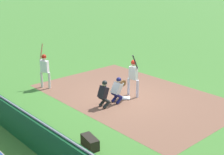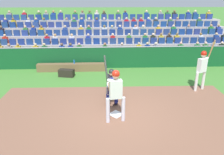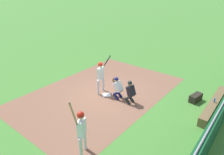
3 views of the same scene
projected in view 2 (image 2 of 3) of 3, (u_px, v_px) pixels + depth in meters
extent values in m
plane|color=#458132|center=(116.00, 114.00, 8.19)|extent=(160.00, 160.00, 0.00)
cube|color=brown|center=(117.00, 122.00, 7.72)|extent=(9.81, 6.44, 0.01)
cube|color=white|center=(116.00, 114.00, 8.18)|extent=(0.62, 0.62, 0.02)
cylinder|color=silver|center=(123.00, 109.00, 7.64)|extent=(0.15, 0.15, 0.90)
cylinder|color=silver|center=(108.00, 111.00, 7.54)|extent=(0.15, 0.15, 0.90)
cube|color=silver|center=(116.00, 89.00, 7.33)|extent=(0.44, 0.28, 0.64)
sphere|color=tan|center=(116.00, 76.00, 7.16)|extent=(0.23, 0.23, 0.23)
sphere|color=red|center=(116.00, 74.00, 7.14)|extent=(0.26, 0.26, 0.26)
cylinder|color=silver|center=(114.00, 81.00, 7.23)|extent=(0.45, 0.10, 0.14)
cylinder|color=silver|center=(109.00, 81.00, 7.20)|extent=(0.17, 0.13, 0.13)
cylinder|color=#222823|center=(106.00, 68.00, 7.29)|extent=(0.16, 0.50, 0.74)
sphere|color=black|center=(107.00, 80.00, 7.21)|extent=(0.06, 0.06, 0.06)
cylinder|color=navy|center=(116.00, 102.00, 8.80)|extent=(0.14, 0.38, 0.34)
cylinder|color=navy|center=(116.00, 97.00, 8.72)|extent=(0.14, 0.38, 0.33)
cylinder|color=navy|center=(108.00, 102.00, 8.79)|extent=(0.14, 0.38, 0.34)
cylinder|color=navy|center=(108.00, 97.00, 8.71)|extent=(0.14, 0.38, 0.33)
cube|color=white|center=(112.00, 89.00, 8.61)|extent=(0.42, 0.48, 0.60)
cube|color=navy|center=(112.00, 90.00, 8.50)|extent=(0.38, 0.27, 0.43)
sphere|color=beige|center=(112.00, 82.00, 8.36)|extent=(0.22, 0.22, 0.22)
cube|color=black|center=(112.00, 82.00, 8.36)|extent=(0.20, 0.13, 0.19)
sphere|color=navy|center=(112.00, 80.00, 8.34)|extent=(0.24, 0.24, 0.24)
cylinder|color=brown|center=(109.00, 87.00, 8.23)|extent=(0.07, 0.30, 0.30)
cylinder|color=white|center=(108.00, 87.00, 8.42)|extent=(0.15, 0.40, 0.22)
cylinder|color=black|center=(115.00, 94.00, 9.52)|extent=(0.17, 0.39, 0.34)
cylinder|color=black|center=(115.00, 89.00, 9.45)|extent=(0.17, 0.39, 0.33)
cylinder|color=black|center=(108.00, 94.00, 9.53)|extent=(0.17, 0.39, 0.34)
cylinder|color=black|center=(108.00, 89.00, 9.46)|extent=(0.17, 0.39, 0.33)
cube|color=black|center=(112.00, 81.00, 9.38)|extent=(0.45, 0.44, 0.60)
cube|color=black|center=(112.00, 82.00, 9.27)|extent=(0.39, 0.22, 0.45)
sphere|color=#D5AD8A|center=(112.00, 73.00, 9.17)|extent=(0.22, 0.22, 0.22)
cube|color=black|center=(112.00, 73.00, 9.17)|extent=(0.20, 0.12, 0.20)
sphere|color=black|center=(112.00, 72.00, 9.15)|extent=(0.24, 0.24, 0.24)
cube|color=#124D25|center=(110.00, 58.00, 13.33)|extent=(17.53, 0.24, 1.22)
cylinder|color=gray|center=(110.00, 47.00, 13.11)|extent=(17.53, 0.07, 0.07)
cube|color=brown|center=(72.00, 67.00, 12.86)|extent=(3.96, 0.40, 0.44)
cylinder|color=blue|center=(74.00, 62.00, 12.75)|extent=(0.07, 0.07, 0.22)
cube|color=black|center=(66.00, 73.00, 11.96)|extent=(0.88, 0.52, 0.40)
cylinder|color=silver|center=(196.00, 82.00, 10.07)|extent=(0.17, 0.17, 0.89)
cylinder|color=silver|center=(203.00, 80.00, 10.29)|extent=(0.17, 0.17, 0.89)
cube|color=white|center=(202.00, 65.00, 9.91)|extent=(0.47, 0.38, 0.63)
sphere|color=beige|center=(204.00, 55.00, 9.75)|extent=(0.23, 0.23, 0.23)
sphere|color=red|center=(204.00, 54.00, 9.73)|extent=(0.26, 0.26, 0.26)
cylinder|color=white|center=(204.00, 59.00, 9.81)|extent=(0.45, 0.24, 0.14)
cylinder|color=white|center=(207.00, 58.00, 9.89)|extent=(0.15, 0.09, 0.13)
cylinder|color=tan|center=(212.00, 49.00, 9.63)|extent=(0.15, 0.31, 0.85)
sphere|color=black|center=(208.00, 58.00, 9.88)|extent=(0.06, 0.06, 0.06)
cube|color=#9D9896|center=(109.00, 57.00, 15.07)|extent=(18.27, 0.96, 0.46)
cube|color=navy|center=(223.00, 50.00, 15.11)|extent=(0.44, 0.10, 0.42)
cube|color=black|center=(221.00, 48.00, 15.32)|extent=(0.32, 0.22, 0.52)
sphere|color=beige|center=(222.00, 43.00, 15.20)|extent=(0.19, 0.19, 0.19)
cube|color=navy|center=(215.00, 50.00, 15.09)|extent=(0.44, 0.10, 0.42)
cube|color=gray|center=(213.00, 48.00, 15.30)|extent=(0.32, 0.22, 0.52)
sphere|color=tan|center=(214.00, 43.00, 15.17)|extent=(0.19, 0.19, 0.19)
cube|color=navy|center=(207.00, 50.00, 15.06)|extent=(0.44, 0.10, 0.42)
cube|color=#2F772F|center=(205.00, 48.00, 15.27)|extent=(0.32, 0.22, 0.52)
sphere|color=beige|center=(206.00, 43.00, 15.15)|extent=(0.19, 0.19, 0.19)
cube|color=navy|center=(198.00, 50.00, 15.04)|extent=(0.44, 0.10, 0.42)
cube|color=#297B3E|center=(197.00, 48.00, 15.25)|extent=(0.32, 0.22, 0.52)
sphere|color=tan|center=(198.00, 43.00, 15.12)|extent=(0.19, 0.19, 0.19)
cube|color=navy|center=(190.00, 50.00, 15.01)|extent=(0.44, 0.10, 0.42)
cube|color=navy|center=(182.00, 50.00, 14.99)|extent=(0.44, 0.10, 0.42)
cube|color=#2B7C38|center=(180.00, 48.00, 15.20)|extent=(0.32, 0.22, 0.52)
sphere|color=#DAA283|center=(181.00, 43.00, 15.07)|extent=(0.19, 0.19, 0.19)
cube|color=navy|center=(173.00, 50.00, 14.96)|extent=(0.44, 0.10, 0.42)
cube|color=navy|center=(165.00, 50.00, 14.94)|extent=(0.44, 0.10, 0.42)
cube|color=navy|center=(156.00, 50.00, 14.91)|extent=(0.44, 0.10, 0.42)
cube|color=gray|center=(155.00, 49.00, 15.13)|extent=(0.32, 0.22, 0.52)
sphere|color=beige|center=(156.00, 43.00, 15.00)|extent=(0.19, 0.19, 0.19)
cube|color=navy|center=(148.00, 50.00, 14.89)|extent=(0.44, 0.10, 0.42)
cube|color=navy|center=(147.00, 49.00, 15.10)|extent=(0.32, 0.22, 0.52)
sphere|color=tan|center=(147.00, 44.00, 14.98)|extent=(0.19, 0.19, 0.19)
cube|color=navy|center=(139.00, 50.00, 14.87)|extent=(0.44, 0.10, 0.42)
cube|color=gold|center=(139.00, 49.00, 15.08)|extent=(0.32, 0.22, 0.52)
sphere|color=#CAB08E|center=(139.00, 44.00, 14.95)|extent=(0.19, 0.19, 0.19)
cube|color=navy|center=(131.00, 50.00, 14.84)|extent=(0.44, 0.10, 0.42)
cube|color=navy|center=(122.00, 51.00, 14.82)|extent=(0.44, 0.10, 0.42)
cube|color=gray|center=(122.00, 49.00, 15.03)|extent=(0.32, 0.22, 0.52)
sphere|color=beige|center=(122.00, 44.00, 14.90)|extent=(0.19, 0.19, 0.19)
cube|color=navy|center=(114.00, 51.00, 14.79)|extent=(0.44, 0.10, 0.42)
cube|color=navy|center=(105.00, 51.00, 14.77)|extent=(0.44, 0.10, 0.42)
cube|color=#356D3A|center=(105.00, 49.00, 14.98)|extent=(0.32, 0.22, 0.52)
sphere|color=#AB714D|center=(105.00, 44.00, 14.85)|extent=(0.19, 0.19, 0.19)
cube|color=navy|center=(96.00, 51.00, 14.74)|extent=(0.44, 0.10, 0.42)
cube|color=navy|center=(88.00, 51.00, 14.72)|extent=(0.44, 0.10, 0.42)
cube|color=navy|center=(79.00, 51.00, 14.70)|extent=(0.44, 0.10, 0.42)
cube|color=#357335|center=(79.00, 49.00, 14.91)|extent=(0.32, 0.22, 0.52)
sphere|color=#D29F8C|center=(79.00, 44.00, 14.78)|extent=(0.19, 0.19, 0.19)
cube|color=navy|center=(70.00, 51.00, 14.67)|extent=(0.44, 0.10, 0.42)
cube|color=navy|center=(71.00, 50.00, 14.88)|extent=(0.32, 0.22, 0.52)
sphere|color=brown|center=(70.00, 44.00, 14.76)|extent=(0.19, 0.19, 0.19)
cube|color=navy|center=(62.00, 51.00, 14.65)|extent=(0.44, 0.10, 0.42)
cube|color=navy|center=(62.00, 50.00, 14.86)|extent=(0.32, 0.22, 0.52)
sphere|color=brown|center=(62.00, 44.00, 14.73)|extent=(0.19, 0.19, 0.19)
cube|color=navy|center=(53.00, 51.00, 14.62)|extent=(0.44, 0.10, 0.42)
cube|color=navy|center=(44.00, 51.00, 14.60)|extent=(0.44, 0.10, 0.42)
cube|color=#2F6C3E|center=(45.00, 50.00, 14.81)|extent=(0.32, 0.22, 0.52)
sphere|color=tan|center=(44.00, 44.00, 14.68)|extent=(0.19, 0.19, 0.19)
cube|color=navy|center=(35.00, 51.00, 14.57)|extent=(0.44, 0.10, 0.42)
cube|color=gold|center=(36.00, 50.00, 14.78)|extent=(0.32, 0.22, 0.52)
sphere|color=#CDAF85|center=(35.00, 45.00, 14.66)|extent=(0.19, 0.19, 0.19)
cube|color=navy|center=(26.00, 52.00, 14.55)|extent=(0.44, 0.10, 0.42)
cube|color=navy|center=(17.00, 52.00, 14.52)|extent=(0.44, 0.10, 0.42)
cube|color=gold|center=(18.00, 50.00, 14.74)|extent=(0.32, 0.22, 0.52)
sphere|color=#A47C4D|center=(18.00, 45.00, 14.61)|extent=(0.19, 0.19, 0.19)
cube|color=navy|center=(8.00, 52.00, 14.50)|extent=(0.44, 0.10, 0.42)
cube|color=gray|center=(10.00, 50.00, 14.71)|extent=(0.32, 0.22, 0.52)
sphere|color=tan|center=(9.00, 45.00, 14.59)|extent=(0.19, 0.19, 0.19)
cube|color=gold|center=(1.00, 50.00, 14.69)|extent=(0.32, 0.22, 0.52)
sphere|color=brown|center=(0.00, 45.00, 14.56)|extent=(0.19, 0.19, 0.19)
cube|color=#9D9896|center=(109.00, 50.00, 15.89)|extent=(18.27, 0.96, 0.92)
cube|color=#1E2829|center=(223.00, 39.00, 16.09)|extent=(0.32, 0.22, 0.52)
sphere|color=tan|center=(224.00, 34.00, 15.96)|extent=(0.19, 0.19, 0.19)
cube|color=navy|center=(217.00, 40.00, 15.85)|extent=(0.44, 0.10, 0.42)
cube|color=navy|center=(216.00, 39.00, 16.06)|extent=(0.32, 0.22, 0.52)
sphere|color=tan|center=(217.00, 34.00, 15.94)|extent=(0.19, 0.19, 0.19)
cube|color=navy|center=(209.00, 40.00, 15.83)|extent=(0.44, 0.10, 0.42)
cube|color=navy|center=(201.00, 40.00, 15.80)|extent=(0.44, 0.10, 0.42)
cube|color=silver|center=(200.00, 39.00, 16.01)|extent=(0.32, 0.22, 0.52)
sphere|color=brown|center=(201.00, 34.00, 15.89)|extent=(0.19, 0.19, 0.19)
cube|color=navy|center=(194.00, 40.00, 15.78)|extent=(0.44, 0.10, 0.42)
cube|color=navy|center=(186.00, 40.00, 15.75)|extent=(0.44, 0.10, 0.42)
cube|color=navy|center=(178.00, 40.00, 15.73)|extent=(0.44, 0.10, 0.42)
cube|color=gold|center=(177.00, 39.00, 15.94)|extent=(0.32, 0.22, 0.52)
sphere|color=brown|center=(177.00, 34.00, 15.82)|extent=(0.19, 0.19, 0.19)
cube|color=navy|center=(170.00, 41.00, 15.71)|extent=(0.44, 0.10, 0.42)
cube|color=#2C231F|center=(169.00, 39.00, 15.92)|extent=(0.32, 0.22, 0.52)
sphere|color=brown|center=(169.00, 34.00, 15.79)|extent=(0.19, 0.19, 0.19)
cube|color=navy|center=(162.00, 41.00, 15.68)|extent=(0.44, 0.10, 0.42)
cube|color=gold|center=(161.00, 39.00, 15.89)|extent=(0.32, 0.22, 0.52)
sphere|color=brown|center=(161.00, 34.00, 15.77)|extent=(0.19, 0.19, 0.19)
cube|color=navy|center=(154.00, 41.00, 15.66)|extent=(0.44, 0.10, 0.42)
cube|color=#272A1C|center=(153.00, 39.00, 15.87)|extent=(0.32, 0.22, 0.52)
sphere|color=beige|center=(153.00, 34.00, 15.74)|extent=(0.19, 0.19, 0.19)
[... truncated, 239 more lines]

